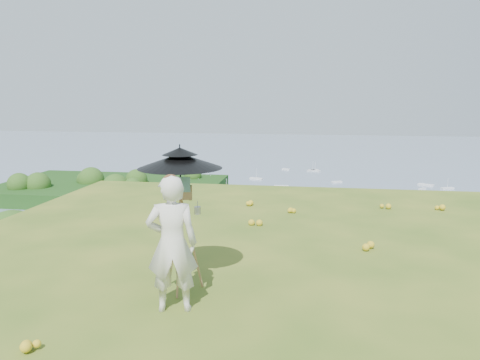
# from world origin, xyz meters

# --- Properties ---
(ground) EXTENTS (14.00, 14.00, 0.00)m
(ground) POSITION_xyz_m (0.00, 0.00, 0.00)
(ground) COLOR #3A5F1B
(ground) RESTS_ON ground
(shoreline_tier) EXTENTS (170.00, 28.00, 8.00)m
(shoreline_tier) POSITION_xyz_m (0.00, 75.00, -36.00)
(shoreline_tier) COLOR #696354
(shoreline_tier) RESTS_ON bay_water
(bay_water) EXTENTS (700.00, 700.00, 0.00)m
(bay_water) POSITION_xyz_m (0.00, 240.00, -34.00)
(bay_water) COLOR slate
(bay_water) RESTS_ON ground
(peninsula) EXTENTS (90.00, 60.00, 12.00)m
(peninsula) POSITION_xyz_m (-75.00, 155.00, -29.00)
(peninsula) COLOR #173B10
(peninsula) RESTS_ON bay_water
(slope_trees) EXTENTS (110.00, 50.00, 6.00)m
(slope_trees) POSITION_xyz_m (0.00, 35.00, -15.00)
(slope_trees) COLOR #2A5218
(slope_trees) RESTS_ON forest_slope
(harbor_town) EXTENTS (110.00, 22.00, 5.00)m
(harbor_town) POSITION_xyz_m (0.00, 75.00, -29.50)
(harbor_town) COLOR silver
(harbor_town) RESTS_ON shoreline_tier
(moored_boats) EXTENTS (140.00, 140.00, 0.70)m
(moored_boats) POSITION_xyz_m (-12.50, 161.00, -33.65)
(moored_boats) COLOR silver
(moored_boats) RESTS_ON bay_water
(wildflowers) EXTENTS (10.00, 10.50, 0.12)m
(wildflowers) POSITION_xyz_m (0.00, 0.25, 0.06)
(wildflowers) COLOR gold
(wildflowers) RESTS_ON ground
(painter) EXTENTS (0.70, 0.55, 1.71)m
(painter) POSITION_xyz_m (-2.02, -1.45, 0.85)
(painter) COLOR beige
(painter) RESTS_ON ground
(field_easel) EXTENTS (0.72, 0.72, 1.59)m
(field_easel) POSITION_xyz_m (-2.08, -0.84, 0.79)
(field_easel) COLOR #9E6342
(field_easel) RESTS_ON ground
(sun_umbrella) EXTENTS (1.37, 1.37, 0.70)m
(sun_umbrella) POSITION_xyz_m (-2.09, -0.81, 1.66)
(sun_umbrella) COLOR black
(sun_umbrella) RESTS_ON field_easel
(painter_cap) EXTENTS (0.26, 0.28, 0.10)m
(painter_cap) POSITION_xyz_m (-2.02, -1.45, 1.66)
(painter_cap) COLOR #C06975
(painter_cap) RESTS_ON painter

